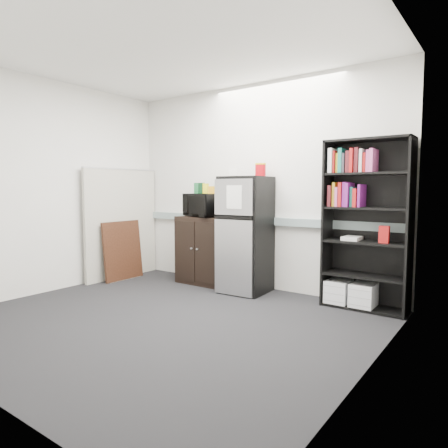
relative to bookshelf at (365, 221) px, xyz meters
The scene contains 18 objects.
floor 2.38m from the bookshelf, 133.90° to the right, with size 4.00×4.00×0.00m, color black.
wall_back 1.56m from the bookshelf, behind, with size 4.00×0.02×2.70m, color silver.
wall_right 1.69m from the bookshelf, 72.54° to the right, with size 0.02×3.50×2.70m, color silver.
wall_left 3.86m from the bookshelf, 155.93° to the right, with size 0.02×3.50×2.70m, color silver.
ceiling 2.78m from the bookshelf, 133.90° to the right, with size 4.00×3.50×0.02m, color white.
electrical_raceway 1.52m from the bookshelf, behind, with size 3.92×0.05×0.10m, color gray.
wall_note 1.95m from the bookshelf, behind, with size 0.14×0.00×0.10m, color white.
bookshelf is the anchor object (origin of this frame).
cubicle_partition 3.45m from the bookshelf, behind, with size 0.06×1.30×1.62m.
cabinet 2.21m from the bookshelf, behind, with size 0.75×0.50×0.94m.
microwave 2.16m from the bookshelf, behind, with size 0.57×0.39×0.32m, color black.
snack_box_a 2.35m from the bookshelf, behind, with size 0.07×0.05×0.15m, color #19592D.
snack_box_b 2.26m from the bookshelf, behind, with size 0.07×0.05×0.15m, color #0C3418.
snack_box_c 2.19m from the bookshelf, behind, with size 0.07×0.05×0.14m, color yellow.
snack_bag 1.98m from the bookshelf, behind, with size 0.18×0.10×0.10m, color orange.
refrigerator 1.47m from the bookshelf, behind, with size 0.58×0.61×1.47m.
coffee_can 1.43m from the bookshelf, behind, with size 0.14×0.14×0.19m.
framed_poster 3.37m from the bookshelf, 169.75° to the right, with size 0.12×0.66×0.85m.
Camera 1 is at (2.79, -2.83, 1.31)m, focal length 32.00 mm.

